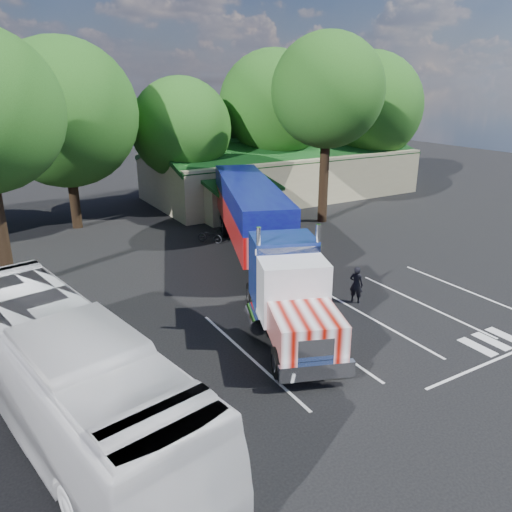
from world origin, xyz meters
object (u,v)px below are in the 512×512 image
woman (356,284)px  silver_sedan (233,206)px  semi_truck (258,225)px  bicycle (210,236)px  tour_bus (66,375)px

woman → silver_sedan: bearing=-38.1°
semi_truck → bicycle: 6.22m
tour_bus → semi_truck: bearing=26.2°
woman → tour_bus: bearing=72.3°
semi_truck → bicycle: (-0.21, 5.83, -2.14)m
semi_truck → bicycle: bearing=112.9°
tour_bus → silver_sedan: bearing=40.5°
semi_truck → bicycle: size_ratio=12.09×
silver_sedan → semi_truck: bearing=157.9°
bicycle → silver_sedan: silver_sedan is taller
silver_sedan → bicycle: bearing=140.3°
woman → tour_bus: 14.05m
semi_truck → woman: bearing=-53.5°
semi_truck → woman: semi_truck is taller
tour_bus → silver_sedan: (16.69, 20.85, -1.24)m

